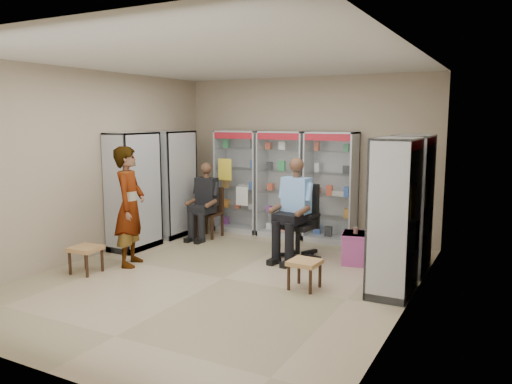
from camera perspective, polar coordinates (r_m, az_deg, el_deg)
The scene contains 18 objects.
floor at distance 7.16m, azimuth -3.70°, elevation -9.79°, with size 6.00×6.00×0.00m, color tan.
room_shell at distance 6.81m, azimuth -3.85°, elevation 6.16°, with size 5.02×6.02×3.01m.
cabinet_back_left at distance 9.89m, azimuth -1.91°, elevation 1.23°, with size 0.90×0.50×2.00m, color #B4B7BB.
cabinet_back_mid at distance 9.46m, azimuth 3.09°, elevation 0.90°, with size 0.90×0.50×2.00m, color #AFB1B6.
cabinet_back_right at distance 9.11m, azimuth 8.53°, elevation 0.53°, with size 0.90×0.50×2.00m, color #ABACB2.
cabinet_right_far at distance 7.61m, azimuth 17.31°, elevation -1.30°, with size 0.50×0.90×2.00m, color silver.
cabinet_right_near at distance 6.55m, azimuth 15.53°, elevation -2.76°, with size 0.50×0.90×2.00m, color #B4B5BC.
cabinet_left_far at distance 9.63m, azimuth -9.48°, elevation 0.93°, with size 0.50×0.90×2.00m, color silver.
cabinet_left_near at distance 8.79m, azimuth -13.82°, elevation 0.09°, with size 0.50×0.90×2.00m, color silver.
wooden_chair at distance 9.49m, azimuth -5.40°, elevation -2.35°, with size 0.42×0.42×0.94m, color #322213.
seated_customer at distance 9.41m, azimuth -5.58°, elevation -1.20°, with size 0.44×0.60×1.34m, color black, non-canonical shape.
office_chair at distance 8.04m, azimuth 4.81°, elevation -3.36°, with size 0.65×0.65×1.20m, color black.
seated_shopkeeper at distance 7.96m, azimuth 4.69°, elevation -2.28°, with size 0.50×0.70×1.52m, color #6092BF, non-canonical shape.
pink_trunk at distance 7.94m, azimuth 11.70°, elevation -6.32°, with size 0.50×0.48×0.48m, color #C44E96.
tea_glass at distance 7.83m, azimuth 11.32°, elevation -4.31°, with size 0.07×0.07×0.10m, color #511807.
woven_stool_a at distance 6.70m, azimuth 5.56°, elevation -9.36°, with size 0.39×0.39×0.39m, color tan.
woven_stool_b at distance 7.73m, azimuth -18.85°, elevation -7.34°, with size 0.39×0.39×0.39m, color tan.
standing_man at distance 7.80m, azimuth -14.23°, elevation -1.61°, with size 0.66×0.44×1.82m, color #98989B.
Camera 1 is at (3.57, -5.79, 2.23)m, focal length 35.00 mm.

